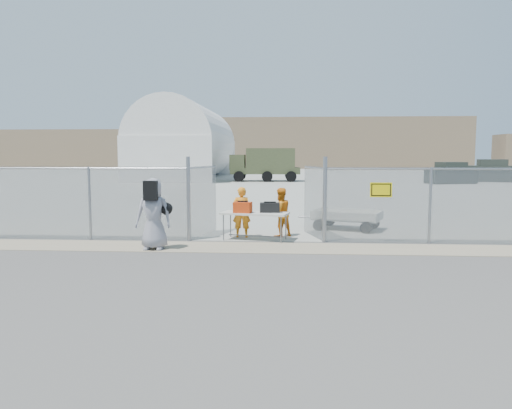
# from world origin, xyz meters

# --- Properties ---
(ground) EXTENTS (160.00, 160.00, 0.00)m
(ground) POSITION_xyz_m (0.00, 0.00, 0.00)
(ground) COLOR #434141
(tarmac_inside) EXTENTS (160.00, 80.00, 0.01)m
(tarmac_inside) POSITION_xyz_m (0.00, 42.00, 0.01)
(tarmac_inside) COLOR #9C9C90
(tarmac_inside) RESTS_ON ground
(dirt_strip) EXTENTS (44.00, 1.60, 0.01)m
(dirt_strip) POSITION_xyz_m (0.00, 1.00, 0.01)
(dirt_strip) COLOR gray
(dirt_strip) RESTS_ON ground
(distant_hills) EXTENTS (140.00, 6.00, 9.00)m
(distant_hills) POSITION_xyz_m (5.00, 78.00, 4.50)
(distant_hills) COLOR #7F684F
(distant_hills) RESTS_ON ground
(chain_link_fence) EXTENTS (40.00, 0.20, 2.20)m
(chain_link_fence) POSITION_xyz_m (0.00, 2.00, 1.10)
(chain_link_fence) COLOR gray
(chain_link_fence) RESTS_ON ground
(quonset_hangar) EXTENTS (9.00, 18.00, 8.00)m
(quonset_hangar) POSITION_xyz_m (-10.00, 40.00, 4.00)
(quonset_hangar) COLOR silver
(quonset_hangar) RESTS_ON ground
(folding_table) EXTENTS (2.10, 1.22, 0.84)m
(folding_table) POSITION_xyz_m (-0.05, 2.24, 0.42)
(folding_table) COLOR beige
(folding_table) RESTS_ON ground
(orange_bag) EXTENTS (0.56, 0.43, 0.32)m
(orange_bag) POSITION_xyz_m (-0.41, 2.13, 1.00)
(orange_bag) COLOR red
(orange_bag) RESTS_ON folding_table
(black_duffel) EXTENTS (0.59, 0.35, 0.28)m
(black_duffel) POSITION_xyz_m (0.40, 2.30, 0.98)
(black_duffel) COLOR black
(black_duffel) RESTS_ON folding_table
(security_worker_left) EXTENTS (0.58, 0.38, 1.57)m
(security_worker_left) POSITION_xyz_m (-0.50, 2.70, 0.79)
(security_worker_left) COLOR orange
(security_worker_left) RESTS_ON ground
(security_worker_right) EXTENTS (0.94, 0.90, 1.53)m
(security_worker_right) POSITION_xyz_m (0.69, 2.93, 0.76)
(security_worker_right) COLOR orange
(security_worker_right) RESTS_ON ground
(visitor) EXTENTS (0.95, 0.62, 1.94)m
(visitor) POSITION_xyz_m (-2.67, 0.58, 0.97)
(visitor) COLOR gray
(visitor) RESTS_ON ground
(utility_trailer) EXTENTS (3.25, 2.43, 0.71)m
(utility_trailer) POSITION_xyz_m (2.94, 4.54, 0.35)
(utility_trailer) COLOR beige
(utility_trailer) RESTS_ON ground
(military_truck) EXTENTS (6.62, 2.65, 3.12)m
(military_truck) POSITION_xyz_m (-1.33, 34.78, 1.56)
(military_truck) COLOR #40482A
(military_truck) RESTS_ON ground
(parked_vehicle_near) EXTENTS (4.42, 2.90, 1.84)m
(parked_vehicle_near) POSITION_xyz_m (14.97, 31.89, 0.92)
(parked_vehicle_near) COLOR #262C26
(parked_vehicle_near) RESTS_ON ground
(parked_vehicle_mid) EXTENTS (4.80, 2.81, 2.04)m
(parked_vehicle_mid) POSITION_xyz_m (19.78, 35.33, 1.02)
(parked_vehicle_mid) COLOR #262C26
(parked_vehicle_mid) RESTS_ON ground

